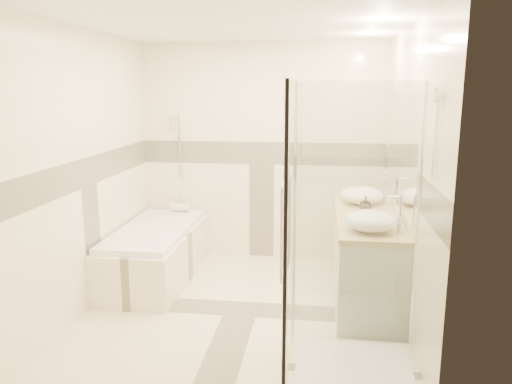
# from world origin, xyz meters

# --- Properties ---
(room) EXTENTS (2.82, 3.02, 2.52)m
(room) POSITION_xyz_m (0.06, 0.01, 1.26)
(room) COLOR beige
(room) RESTS_ON ground
(bathtub) EXTENTS (0.75, 1.70, 0.56)m
(bathtub) POSITION_xyz_m (-1.02, 0.65, 0.31)
(bathtub) COLOR #F4E4C3
(bathtub) RESTS_ON ground
(vanity) EXTENTS (0.58, 1.62, 0.85)m
(vanity) POSITION_xyz_m (1.12, 0.30, 0.43)
(vanity) COLOR white
(vanity) RESTS_ON ground
(shower_enclosure) EXTENTS (0.96, 0.93, 2.04)m
(shower_enclosure) POSITION_xyz_m (0.83, -0.97, 0.51)
(shower_enclosure) COLOR #F4E4C3
(shower_enclosure) RESTS_ON ground
(vessel_sink_near) EXTENTS (0.44, 0.44, 0.17)m
(vessel_sink_near) POSITION_xyz_m (1.10, 0.78, 0.94)
(vessel_sink_near) COLOR white
(vessel_sink_near) RESTS_ON vanity
(vessel_sink_far) EXTENTS (0.42, 0.42, 0.17)m
(vessel_sink_far) POSITION_xyz_m (1.10, -0.21, 0.93)
(vessel_sink_far) COLOR white
(vessel_sink_far) RESTS_ON vanity
(faucet_near) EXTENTS (0.12, 0.03, 0.28)m
(faucet_near) POSITION_xyz_m (1.32, 0.78, 1.02)
(faucet_near) COLOR silver
(faucet_near) RESTS_ON vanity
(faucet_far) EXTENTS (0.12, 0.03, 0.30)m
(faucet_far) POSITION_xyz_m (1.32, -0.21, 1.03)
(faucet_far) COLOR silver
(faucet_far) RESTS_ON vanity
(amenity_bottle_a) EXTENTS (0.10, 0.10, 0.17)m
(amenity_bottle_a) POSITION_xyz_m (1.10, 0.36, 0.93)
(amenity_bottle_a) COLOR black
(amenity_bottle_a) RESTS_ON vanity
(amenity_bottle_b) EXTENTS (0.15, 0.15, 0.14)m
(amenity_bottle_b) POSITION_xyz_m (1.10, 0.32, 0.92)
(amenity_bottle_b) COLOR black
(amenity_bottle_b) RESTS_ON vanity
(folded_towels) EXTENTS (0.18, 0.28, 0.09)m
(folded_towels) POSITION_xyz_m (1.10, 1.02, 0.89)
(folded_towels) COLOR white
(folded_towels) RESTS_ON vanity
(rolled_towel) EXTENTS (0.22, 0.10, 0.10)m
(rolled_towel) POSITION_xyz_m (-0.95, 1.34, 0.61)
(rolled_towel) COLOR white
(rolled_towel) RESTS_ON bathtub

